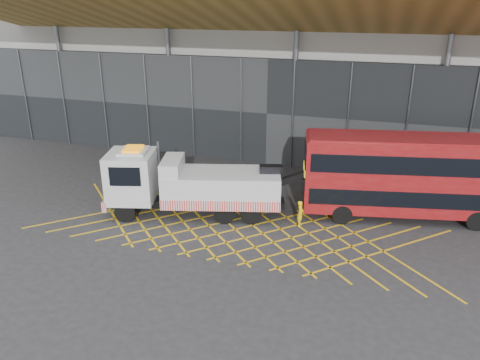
% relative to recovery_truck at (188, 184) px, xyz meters
% --- Properties ---
extents(ground_plane, '(120.00, 120.00, 0.00)m').
position_rel_recovery_truck_xyz_m(ground_plane, '(0.12, -1.12, -1.93)').
color(ground_plane, '#2A2A2D').
extents(road_markings, '(23.16, 7.16, 0.01)m').
position_rel_recovery_truck_xyz_m(road_markings, '(3.32, -1.12, -1.93)').
color(road_markings, yellow).
rests_on(road_markings, ground_plane).
extents(construction_building, '(55.00, 23.97, 18.00)m').
position_rel_recovery_truck_xyz_m(construction_building, '(2.04, 17.28, 7.04)').
color(construction_building, gray).
rests_on(construction_building, ground_plane).
extents(recovery_truck, '(11.97, 5.43, 4.18)m').
position_rel_recovery_truck_xyz_m(recovery_truck, '(0.00, 0.00, 0.00)').
color(recovery_truck, black).
rests_on(recovery_truck, ground_plane).
extents(bus_towed, '(12.42, 5.16, 4.93)m').
position_rel_recovery_truck_xyz_m(bus_towed, '(12.42, 3.44, 0.81)').
color(bus_towed, maroon).
rests_on(bus_towed, ground_plane).
extents(worker, '(0.39, 0.57, 1.50)m').
position_rel_recovery_truck_xyz_m(worker, '(6.67, 0.49, -1.18)').
color(worker, yellow).
rests_on(worker, ground_plane).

